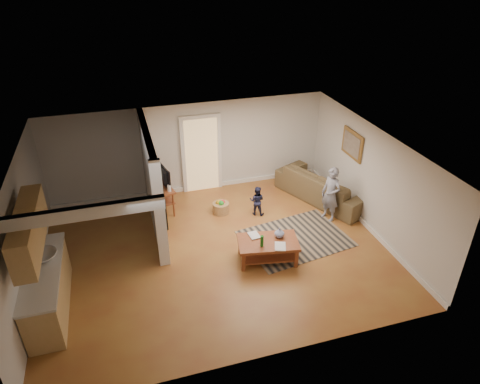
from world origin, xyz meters
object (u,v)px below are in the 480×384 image
at_px(coffee_table, 269,245).
at_px(speaker_right, 163,207).
at_px(toddler, 257,214).
at_px(child, 328,218).
at_px(sofa, 322,198).
at_px(toy_basket, 221,207).
at_px(speaker_left, 164,214).
at_px(tv_console, 161,187).

distance_m(coffee_table, speaker_right, 2.82).
bearing_deg(toddler, coffee_table, 108.52).
height_order(coffee_table, child, coffee_table).
relative_size(sofa, coffee_table, 1.91).
height_order(child, toddler, child).
distance_m(toy_basket, toddler, 0.94).
relative_size(speaker_right, child, 0.73).
xyz_separation_m(coffee_table, toddler, (0.35, 1.83, -0.39)).
bearing_deg(toddler, child, -174.02).
bearing_deg(speaker_right, speaker_left, -65.19).
distance_m(child, toddler, 1.81).
height_order(coffee_table, tv_console, tv_console).
bearing_deg(child, toddler, -136.76).
xyz_separation_m(speaker_right, toy_basket, (1.48, 0.17, -0.36)).
distance_m(sofa, child, 1.00).
relative_size(sofa, toy_basket, 6.28).
height_order(coffee_table, speaker_left, speaker_left).
relative_size(coffee_table, speaker_left, 1.58).
bearing_deg(speaker_right, toy_basket, 31.58).
height_order(speaker_left, toy_basket, speaker_left).
bearing_deg(child, speaker_right, -125.84).
relative_size(toy_basket, toddler, 0.53).
distance_m(sofa, toy_basket, 2.83).
relative_size(speaker_right, toy_basket, 2.42).
bearing_deg(toy_basket, tv_console, 156.56).
xyz_separation_m(speaker_left, toddler, (2.34, 0.04, -0.44)).
xyz_separation_m(tv_console, toddler, (2.27, -0.95, -0.65)).
bearing_deg(sofa, speaker_right, 66.93).
bearing_deg(coffee_table, speaker_left, 138.05).
height_order(speaker_right, toddler, speaker_right).
xyz_separation_m(coffee_table, toy_basket, (-0.51, 2.16, -0.24)).
xyz_separation_m(sofa, speaker_right, (-4.30, -0.07, 0.51)).
relative_size(coffee_table, toy_basket, 3.29).
xyz_separation_m(tv_console, child, (3.94, -1.66, -0.65)).
relative_size(coffee_table, tv_console, 1.16).
height_order(speaker_right, child, speaker_right).
bearing_deg(toddler, tv_console, 6.62).
height_order(sofa, tv_console, tv_console).
bearing_deg(speaker_left, toddler, -20.12).
height_order(speaker_left, toddler, speaker_left).
height_order(toy_basket, toddler, toddler).
bearing_deg(tv_console, sofa, -21.63).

